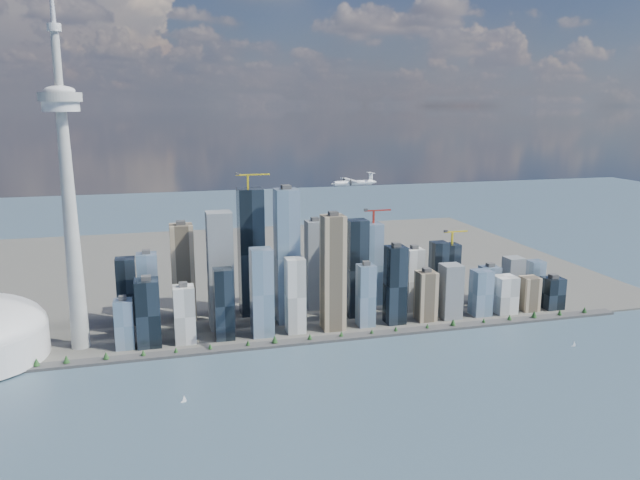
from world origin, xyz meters
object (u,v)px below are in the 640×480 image
object	(u,v)px
needle_tower	(68,186)
sailboat_west	(184,400)
airplane	(354,182)
sailboat_east	(574,345)

from	to	relation	value
needle_tower	sailboat_west	size ratio (longest dim) A/B	56.14
airplane	sailboat_east	world-z (taller)	airplane
needle_tower	airplane	world-z (taller)	needle_tower
airplane	sailboat_west	bearing A→B (deg)	-171.74
airplane	needle_tower	bearing A→B (deg)	151.67
airplane	sailboat_east	xyz separation A→B (m)	(332.98, -22.97, -245.34)
sailboat_west	sailboat_east	world-z (taller)	sailboat_west
sailboat_west	needle_tower	bearing A→B (deg)	114.06
sailboat_west	sailboat_east	xyz separation A→B (m)	(559.26, 32.00, -0.34)
needle_tower	sailboat_east	xyz separation A→B (m)	(694.15, -175.83, -233.04)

